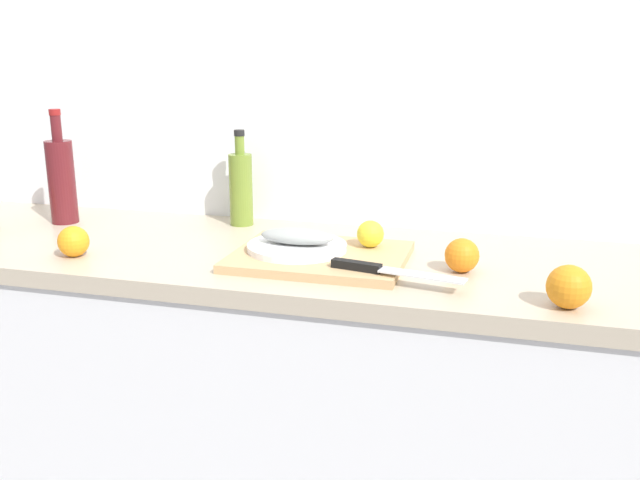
% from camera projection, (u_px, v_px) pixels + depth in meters
% --- Properties ---
extents(back_wall, '(3.20, 0.05, 2.50)m').
position_uv_depth(back_wall, '(281.00, 95.00, 1.89)').
color(back_wall, white).
rests_on(back_wall, ground_plane).
extents(kitchen_counter, '(2.00, 0.60, 0.90)m').
position_uv_depth(kitchen_counter, '(246.00, 411.00, 1.80)').
color(kitchen_counter, white).
rests_on(kitchen_counter, ground_plane).
extents(cutting_board, '(0.39, 0.31, 0.02)m').
position_uv_depth(cutting_board, '(320.00, 257.00, 1.57)').
color(cutting_board, tan).
rests_on(cutting_board, kitchen_counter).
extents(white_plate, '(0.23, 0.23, 0.01)m').
position_uv_depth(white_plate, '(297.00, 247.00, 1.59)').
color(white_plate, white).
rests_on(white_plate, cutting_board).
extents(fish_fillet, '(0.17, 0.07, 0.04)m').
position_uv_depth(fish_fillet, '(297.00, 236.00, 1.58)').
color(fish_fillet, '#999E99').
rests_on(fish_fillet, white_plate).
extents(chef_knife, '(0.29, 0.08, 0.02)m').
position_uv_depth(chef_knife, '(380.00, 269.00, 1.42)').
color(chef_knife, silver).
rests_on(chef_knife, cutting_board).
extents(lemon_0, '(0.06, 0.06, 0.06)m').
position_uv_depth(lemon_0, '(370.00, 234.00, 1.61)').
color(lemon_0, yellow).
rests_on(lemon_0, cutting_board).
extents(olive_oil_bottle, '(0.06, 0.06, 0.26)m').
position_uv_depth(olive_oil_bottle, '(241.00, 187.00, 1.88)').
color(olive_oil_bottle, olive).
rests_on(olive_oil_bottle, kitchen_counter).
extents(wine_bottle, '(0.07, 0.07, 0.32)m').
position_uv_depth(wine_bottle, '(61.00, 179.00, 1.90)').
color(wine_bottle, '#59191E').
rests_on(wine_bottle, kitchen_counter).
extents(orange_0, '(0.08, 0.08, 0.08)m').
position_uv_depth(orange_0, '(569.00, 287.00, 1.28)').
color(orange_0, orange).
rests_on(orange_0, kitchen_counter).
extents(orange_1, '(0.08, 0.08, 0.08)m').
position_uv_depth(orange_1, '(462.00, 255.00, 1.49)').
color(orange_1, orange).
rests_on(orange_1, kitchen_counter).
extents(orange_2, '(0.07, 0.07, 0.07)m').
position_uv_depth(orange_2, '(73.00, 241.00, 1.60)').
color(orange_2, orange).
rests_on(orange_2, kitchen_counter).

